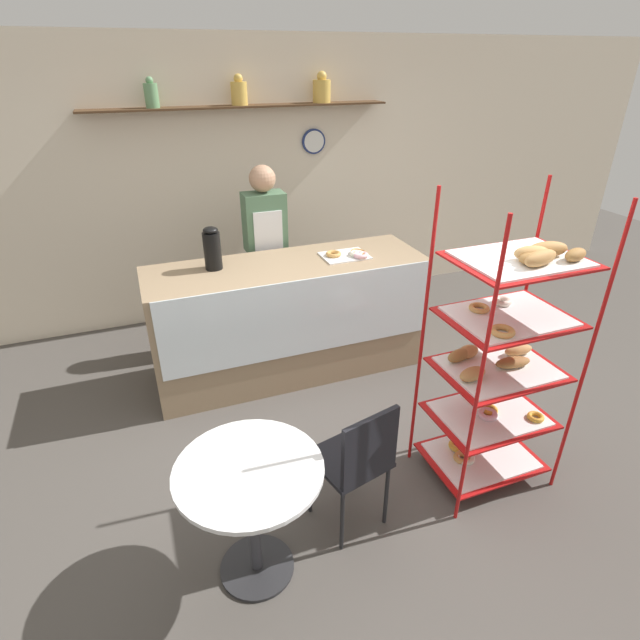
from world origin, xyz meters
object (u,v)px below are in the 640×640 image
(coffee_carafe, at_px, (212,249))
(donut_tray_counter, at_px, (350,254))
(cafe_chair, at_px, (358,458))
(pastry_rack, at_px, (500,360))
(cafe_table, at_px, (251,495))
(person_worker, at_px, (266,250))

(coffee_carafe, xyz_separation_m, donut_tray_counter, (1.11, -0.14, -0.14))
(cafe_chair, bearing_deg, pastry_rack, 173.05)
(pastry_rack, xyz_separation_m, cafe_table, (-1.59, -0.18, -0.33))
(cafe_chair, height_order, coffee_carafe, coffee_carafe)
(cafe_table, bearing_deg, cafe_chair, 5.83)
(pastry_rack, distance_m, coffee_carafe, 2.25)
(person_worker, height_order, cafe_table, person_worker)
(cafe_table, distance_m, cafe_chair, 0.62)
(pastry_rack, xyz_separation_m, coffee_carafe, (-1.37, 1.76, 0.29))
(person_worker, xyz_separation_m, cafe_table, (-0.76, -2.39, -0.39))
(cafe_table, distance_m, donut_tray_counter, 2.28)
(cafe_table, distance_m, coffee_carafe, 2.04)
(pastry_rack, xyz_separation_m, cafe_chair, (-0.97, -0.11, -0.35))
(cafe_table, height_order, cafe_chair, cafe_chair)
(person_worker, distance_m, cafe_table, 2.53)
(cafe_chair, relative_size, donut_tray_counter, 2.29)
(cafe_table, bearing_deg, coffee_carafe, 83.64)
(person_worker, bearing_deg, donut_tray_counter, -46.26)
(coffee_carafe, relative_size, donut_tray_counter, 0.89)
(person_worker, relative_size, cafe_table, 2.29)
(cafe_chair, bearing_deg, donut_tray_counter, -125.85)
(person_worker, height_order, donut_tray_counter, person_worker)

